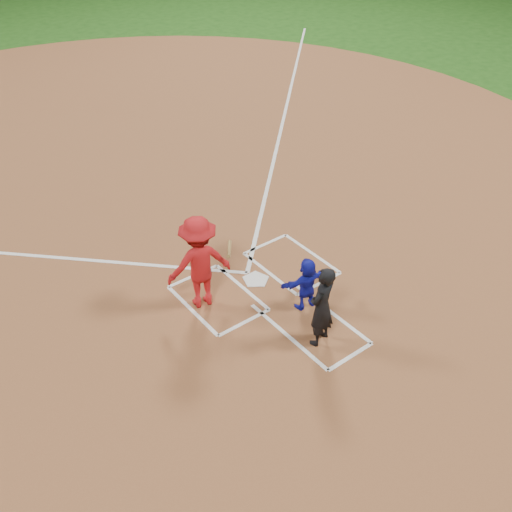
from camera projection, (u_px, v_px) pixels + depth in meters
ground at (256, 280)px, 12.04m from camera, size 120.00×120.00×0.00m
home_plate_dirt at (125, 174)px, 15.88m from camera, size 28.00×28.00×0.01m
home_plate at (256, 280)px, 12.03m from camera, size 0.60×0.60×0.02m
catcher at (307, 284)px, 11.04m from camera, size 1.08×0.48×1.12m
umpire at (322, 307)px, 10.09m from camera, size 0.69×0.55×1.65m
chalk_markings at (137, 183)px, 15.42m from camera, size 28.35×17.32×0.01m
batter_at_plate at (199, 263)px, 10.87m from camera, size 1.58×1.01×1.97m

